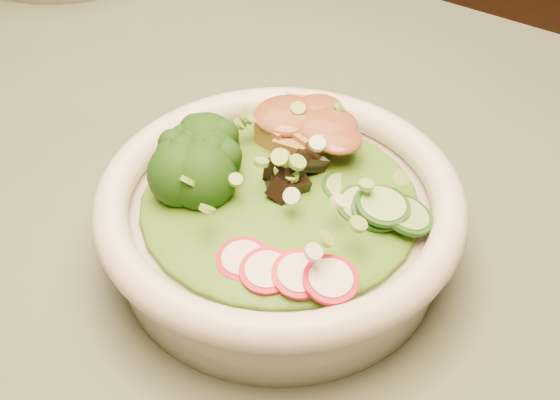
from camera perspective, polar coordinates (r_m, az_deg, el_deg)
The scene contains 10 objects.
dining_table at distance 0.67m, azimuth -1.92°, elevation -8.59°, with size 1.20×0.80×0.75m.
salad_bowl at distance 0.54m, azimuth 0.00°, elevation -1.50°, with size 0.25×0.25×0.07m.
lettuce_bed at distance 0.52m, azimuth -0.00°, elevation 0.08°, with size 0.19×0.19×0.02m, color #316615.
broccoli_florets at distance 0.53m, azimuth -6.20°, elevation 2.14°, with size 0.07×0.07×0.04m, color black, non-canonical shape.
radish_slices at distance 0.48m, azimuth -1.50°, elevation -4.48°, with size 0.10×0.04×0.02m, color #A90D23, non-canonical shape.
cucumber_slices at distance 0.51m, azimuth 6.60°, elevation -0.23°, with size 0.07×0.07×0.03m, color #8CC36C, non-canonical shape.
mushroom_heap at distance 0.52m, azimuth 0.30°, elevation 1.91°, with size 0.07×0.07×0.04m, color black, non-canonical shape.
tofu_cubes at distance 0.56m, azimuth 1.63°, elevation 4.76°, with size 0.08×0.06×0.03m, color #9A6733, non-canonical shape.
peanut_sauce at distance 0.55m, azimuth 1.66°, elevation 5.76°, with size 0.07×0.05×0.01m, color brown.
scallion_garnish at distance 0.51m, azimuth 0.00°, elevation 1.91°, with size 0.18×0.18×0.02m, color #71A63A, non-canonical shape.
Camera 1 is at (0.25, -0.34, 1.16)m, focal length 50.00 mm.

